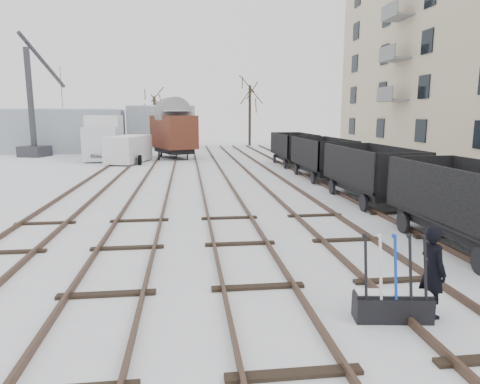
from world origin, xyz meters
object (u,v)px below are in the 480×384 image
object	(u,v)px
worker	(433,271)
crane	(34,125)
freight_wagon_a	(474,218)
box_van_wagon	(173,131)
ground_frame	(392,304)
lorry	(104,136)
panel_van	(129,149)

from	to	relation	value
worker	crane	world-z (taller)	crane
freight_wagon_a	box_van_wagon	bearing A→B (deg)	108.35
freight_wagon_a	ground_frame	bearing A→B (deg)	-138.37
worker	crane	distance (m)	36.22
ground_frame	lorry	distance (m)	31.13
ground_frame	lorry	bearing A→B (deg)	116.96
freight_wagon_a	box_van_wagon	xyz separation A→B (m)	(-8.47, 25.54, 1.38)
panel_van	worker	bearing A→B (deg)	-56.40
worker	panel_van	distance (m)	26.94
worker	lorry	size ratio (longest dim) A/B	0.21
worker	lorry	xyz separation A→B (m)	(-10.84, 29.31, 0.97)
ground_frame	lorry	world-z (taller)	lorry
worker	box_van_wagon	bearing A→B (deg)	4.56
box_van_wagon	ground_frame	bearing A→B (deg)	-102.36
freight_wagon_a	lorry	world-z (taller)	lorry
box_van_wagon	crane	distance (m)	12.16
freight_wagon_a	crane	distance (m)	35.01
crane	lorry	bearing A→B (deg)	-3.29
worker	ground_frame	bearing A→B (deg)	91.78
worker	freight_wagon_a	distance (m)	4.64
lorry	panel_van	xyz separation A→B (m)	(2.37, -3.74, -0.74)
crane	box_van_wagon	bearing A→B (deg)	5.04
ground_frame	worker	bearing A→B (deg)	15.61
ground_frame	crane	world-z (taller)	crane
lorry	panel_van	distance (m)	4.49
ground_frame	freight_wagon_a	world-z (taller)	freight_wagon_a
worker	panel_van	size ratio (longest dim) A/B	0.33
worker	box_van_wagon	size ratio (longest dim) A/B	0.29
worker	freight_wagon_a	size ratio (longest dim) A/B	0.30
ground_frame	freight_wagon_a	bearing A→B (deg)	49.65
lorry	crane	bearing A→B (deg)	154.05
ground_frame	freight_wagon_a	size ratio (longest dim) A/B	0.27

